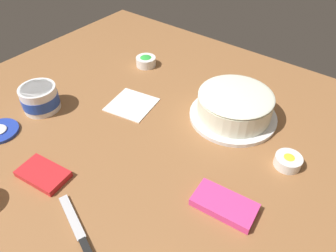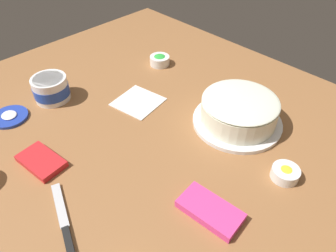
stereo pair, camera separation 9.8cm
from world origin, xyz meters
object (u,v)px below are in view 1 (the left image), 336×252
frosting_tub (40,98)px  candy_box_upper (224,205)px  sprinkle_bowl_yellow (288,161)px  spreading_knife (82,239)px  candy_box_lower (43,174)px  sprinkle_bowl_green (146,61)px  frosted_cake (234,106)px  paper_napkin (132,104)px

frosting_tub → candy_box_upper: frosting_tub is taller
sprinkle_bowl_yellow → candy_box_upper: (-0.07, -0.23, -0.01)m
frosting_tub → spreading_knife: size_ratio=0.55×
spreading_knife → candy_box_lower: bearing=165.0°
spreading_knife → sprinkle_bowl_green: sprinkle_bowl_green is taller
candy_box_upper → sprinkle_bowl_yellow: bearing=67.4°
frosted_cake → sprinkle_bowl_yellow: (0.23, -0.09, -0.03)m
sprinkle_bowl_yellow → paper_napkin: size_ratio=0.51×
frosted_cake → candy_box_lower: (-0.29, -0.55, -0.04)m
frosting_tub → candy_box_upper: size_ratio=0.79×
frosting_tub → sprinkle_bowl_yellow: frosting_tub is taller
candy_box_lower → paper_napkin: bearing=86.5°
spreading_knife → candy_box_upper: candy_box_upper is taller
frosted_cake → spreading_knife: bearing=-95.5°
frosted_cake → paper_napkin: (-0.32, -0.16, -0.05)m
frosted_cake → spreading_knife: size_ratio=1.28×
sprinkle_bowl_yellow → sprinkle_bowl_green: bearing=165.7°
frosted_cake → paper_napkin: size_ratio=1.95×
frosting_tub → frosted_cake: bearing=33.2°
frosted_cake → spreading_knife: 0.61m
spreading_knife → frosted_cake: bearing=84.5°
frosting_tub → sprinkle_bowl_green: 0.45m
spreading_knife → sprinkle_bowl_yellow: bearing=60.9°
spreading_knife → paper_napkin: (-0.26, 0.45, -0.00)m
frosted_cake → sprinkle_bowl_green: (-0.45, 0.08, -0.03)m
candy_box_upper → spreading_knife: bearing=-133.1°
frosted_cake → spreading_knife: (-0.06, -0.61, -0.04)m
frosted_cake → frosting_tub: size_ratio=2.32×
frosting_tub → candy_box_lower: size_ratio=0.90×
sprinkle_bowl_green → candy_box_upper: size_ratio=0.51×
sprinkle_bowl_yellow → frosted_cake: bearing=157.5°
sprinkle_bowl_yellow → candy_box_lower: bearing=-139.0°
frosting_tub → spreading_knife: frosting_tub is taller
frosted_cake → candy_box_lower: bearing=-118.1°
frosted_cake → candy_box_upper: frosted_cake is taller
frosted_cake → sprinkle_bowl_green: size_ratio=3.57×
frosted_cake → sprinkle_bowl_green: frosted_cake is taller
candy_box_upper → candy_box_lower: bearing=-159.6°
frosting_tub → sprinkle_bowl_green: size_ratio=1.54×
candy_box_upper → paper_napkin: size_ratio=1.06×
sprinkle_bowl_green → frosting_tub: bearing=-102.5°
spreading_knife → frosting_tub: bearing=153.4°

